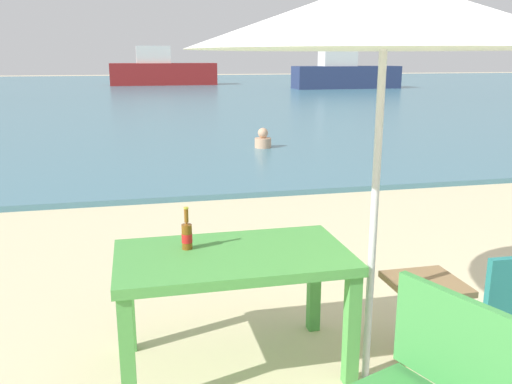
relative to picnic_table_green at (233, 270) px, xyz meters
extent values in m
cube|color=teal|center=(1.22, 29.05, -0.61)|extent=(120.00, 50.00, 0.08)
cube|color=#4C9E47|center=(0.00, 0.00, 0.08)|extent=(1.40, 0.80, 0.06)
cube|color=#4C9E47|center=(-0.64, -0.34, -0.30)|extent=(0.08, 0.08, 0.70)
cube|color=#4C9E47|center=(0.64, -0.34, -0.30)|extent=(0.08, 0.08, 0.70)
cube|color=#4C9E47|center=(-0.64, 0.34, -0.30)|extent=(0.08, 0.08, 0.70)
cube|color=#4C9E47|center=(0.64, 0.34, -0.30)|extent=(0.08, 0.08, 0.70)
cylinder|color=brown|center=(-0.26, 0.13, 0.19)|extent=(0.06, 0.06, 0.16)
cone|color=brown|center=(-0.26, 0.13, 0.27)|extent=(0.06, 0.06, 0.03)
cylinder|color=brown|center=(-0.26, 0.13, 0.32)|extent=(0.03, 0.03, 0.09)
cylinder|color=red|center=(-0.26, 0.13, 0.18)|extent=(0.07, 0.07, 0.05)
cylinder|color=gold|center=(-0.26, 0.13, 0.37)|extent=(0.03, 0.03, 0.01)
cylinder|color=silver|center=(0.76, -0.30, 0.50)|extent=(0.04, 0.04, 2.30)
cone|color=white|center=(0.76, -0.30, 1.47)|extent=(2.10, 2.10, 0.36)
cube|color=olive|center=(1.20, -0.18, -0.13)|extent=(0.44, 0.44, 0.04)
cylinder|color=olive|center=(1.20, -0.18, -0.40)|extent=(0.07, 0.07, 0.50)
cylinder|color=olive|center=(1.20, -0.18, -0.64)|extent=(0.32, 0.32, 0.03)
cube|color=#237275|center=(1.17, -0.57, -0.44)|extent=(0.06, 0.06, 0.42)
cylinder|color=tan|center=(2.04, 7.71, -0.47)|extent=(0.34, 0.34, 0.20)
sphere|color=tan|center=(2.04, 7.71, -0.27)|extent=(0.21, 0.21, 0.21)
cube|color=navy|center=(11.96, 27.73, 0.08)|extent=(6.34, 1.73, 1.30)
cube|color=silver|center=(11.39, 27.73, 1.23)|extent=(2.02, 1.30, 1.01)
cube|color=maroon|center=(1.60, 34.23, 0.14)|extent=(6.95, 1.90, 1.42)
cube|color=silver|center=(0.97, 34.23, 1.41)|extent=(2.21, 1.42, 1.11)
camera|label=1|loc=(-0.54, -3.00, 1.25)|focal=37.76mm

